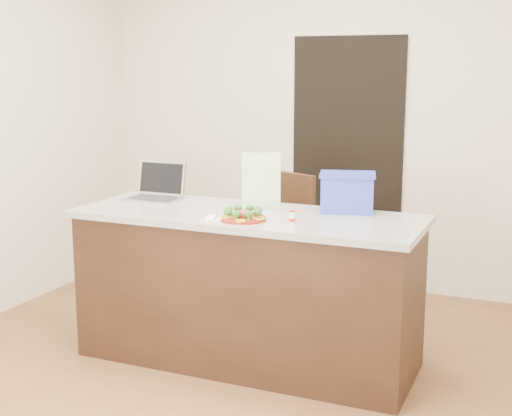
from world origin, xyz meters
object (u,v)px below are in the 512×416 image
at_px(island, 248,288).
at_px(chair, 283,239).
at_px(napkin, 221,218).
at_px(yogurt_bottle, 292,219).
at_px(blue_box, 347,192).
at_px(laptop, 157,189).
at_px(plate, 243,218).

bearing_deg(island, chair, 94.00).
relative_size(island, napkin, 12.50).
xyz_separation_m(yogurt_bottle, blue_box, (0.18, 0.45, 0.09)).
bearing_deg(island, blue_box, 27.67).
bearing_deg(blue_box, chair, 128.05).
distance_m(napkin, blue_box, 0.77).
xyz_separation_m(yogurt_bottle, laptop, (-1.07, 0.36, 0.03)).
relative_size(island, yogurt_bottle, 26.70).
height_order(napkin, yogurt_bottle, yogurt_bottle).
relative_size(napkin, blue_box, 0.44).
height_order(island, blue_box, blue_box).
distance_m(napkin, laptop, 0.76).
distance_m(blue_box, chair, 0.84).
xyz_separation_m(island, laptop, (-0.73, 0.19, 0.52)).
xyz_separation_m(napkin, blue_box, (0.60, 0.47, 0.11)).
distance_m(island, chair, 0.72).
xyz_separation_m(plate, chair, (-0.10, 0.89, -0.34)).
xyz_separation_m(laptop, chair, (0.68, 0.52, -0.39)).
bearing_deg(napkin, chair, 88.19).
bearing_deg(plate, chair, 96.71).
distance_m(plate, blue_box, 0.66).
relative_size(island, laptop, 6.03).
distance_m(napkin, yogurt_bottle, 0.43).
height_order(laptop, blue_box, laptop).
height_order(yogurt_bottle, blue_box, blue_box).
bearing_deg(plate, yogurt_bottle, 1.63).
distance_m(napkin, chair, 0.96).
bearing_deg(yogurt_bottle, chair, 114.14).
bearing_deg(yogurt_bottle, laptop, 161.24).
xyz_separation_m(yogurt_bottle, chair, (-0.40, 0.88, -0.36)).
relative_size(yogurt_bottle, blue_box, 0.21).
xyz_separation_m(island, chair, (-0.05, 0.71, 0.13)).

